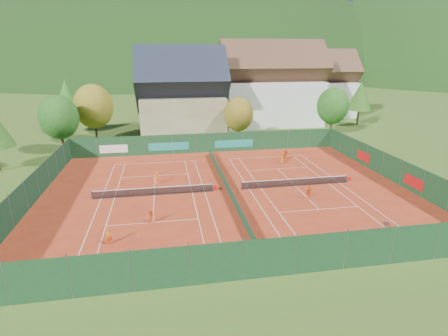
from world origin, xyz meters
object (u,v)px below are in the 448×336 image
(chalet, at_px, (182,98))
(hotel_block_a, at_px, (271,89))
(player_right_far_b, at_px, (285,155))
(player_left_near, at_px, (109,236))
(player_right_far_a, at_px, (282,158))
(player_left_mid, at_px, (151,217))
(hotel_block_b, at_px, (318,88))
(ball_hopper, at_px, (386,224))
(player_left_far, at_px, (157,178))
(player_right_near, at_px, (309,192))

(chalet, relative_size, hotel_block_a, 0.75)
(player_right_far_b, bearing_deg, player_left_near, 11.50)
(player_left_near, distance_m, player_right_far_a, 27.66)
(hotel_block_a, xyz_separation_m, player_left_mid, (-24.11, -42.56, -6.71))
(hotel_block_a, distance_m, hotel_block_b, 16.14)
(chalet, xyz_separation_m, player_right_far_a, (12.35, -21.32, -5.92))
(hotel_block_a, distance_m, ball_hopper, 47.98)
(player_right_far_a, distance_m, player_right_far_b, 1.83)
(player_left_mid, bearing_deg, ball_hopper, -7.58)
(chalet, bearing_deg, player_left_near, -101.94)
(hotel_block_a, distance_m, player_left_far, 40.72)
(player_left_mid, bearing_deg, player_right_near, 15.94)
(chalet, bearing_deg, player_left_mid, -97.95)
(player_left_near, bearing_deg, player_right_far_a, 19.59)
(player_left_near, relative_size, player_left_mid, 1.04)
(player_left_mid, distance_m, player_right_near, 16.38)
(hotel_block_b, height_order, player_left_mid, hotel_block_b)
(hotel_block_a, height_order, player_right_far_b, hotel_block_a)
(player_left_near, distance_m, player_right_near, 20.29)
(player_left_near, xyz_separation_m, player_left_far, (3.68, 13.21, -0.02))
(chalet, xyz_separation_m, ball_hopper, (14.88, -41.31, -6.07))
(player_left_far, distance_m, player_right_far_a, 17.80)
(ball_hopper, relative_size, player_left_mid, 0.60)
(ball_hopper, bearing_deg, player_left_mid, 166.64)
(player_left_far, height_order, player_right_far_a, player_right_far_a)
(hotel_block_b, height_order, player_right_near, hotel_block_b)
(player_left_far, distance_m, player_right_near, 17.31)
(ball_hopper, relative_size, player_right_far_a, 0.57)
(player_left_near, height_order, player_right_far_b, player_right_far_b)
(hotel_block_b, distance_m, player_left_mid, 63.59)
(hotel_block_a, xyz_separation_m, player_left_near, (-27.38, -45.63, -6.68))
(player_left_mid, relative_size, player_left_far, 0.98)
(ball_hopper, bearing_deg, player_right_far_a, 97.22)
(hotel_block_b, height_order, player_left_far, hotel_block_b)
(player_right_far_a, bearing_deg, hotel_block_b, -132.88)
(player_right_far_a, bearing_deg, ball_hopper, 84.65)
(hotel_block_b, relative_size, player_left_near, 12.37)
(ball_hopper, xyz_separation_m, player_right_near, (-3.87, 7.64, 0.20))
(chalet, distance_m, player_right_near, 35.91)
(chalet, relative_size, ball_hopper, 20.25)
(player_right_far_b, bearing_deg, hotel_block_b, -151.19)
(hotel_block_a, relative_size, player_right_far_a, 15.26)
(chalet, relative_size, player_right_near, 10.70)
(player_left_near, relative_size, player_left_far, 1.02)
(hotel_block_a, bearing_deg, player_left_mid, -119.53)
(player_right_far_b, bearing_deg, player_right_near, 49.63)
(hotel_block_a, height_order, player_left_near, hotel_block_a)
(chalet, relative_size, player_right_far_b, 10.70)
(player_left_far, bearing_deg, player_left_mid, 99.64)
(player_left_mid, relative_size, player_right_near, 0.89)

